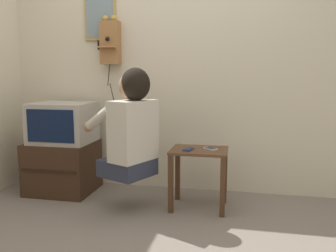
# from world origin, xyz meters

# --- Properties ---
(ground_plane) EXTENTS (14.00, 14.00, 0.00)m
(ground_plane) POSITION_xyz_m (0.00, 0.00, 0.00)
(ground_plane) COLOR slate
(wall_back) EXTENTS (6.80, 0.05, 2.55)m
(wall_back) POSITION_xyz_m (0.00, 1.23, 1.27)
(wall_back) COLOR beige
(wall_back) RESTS_ON ground_plane
(side_table) EXTENTS (0.47, 0.37, 0.51)m
(side_table) POSITION_xyz_m (0.34, 0.73, 0.38)
(side_table) COLOR #51331E
(side_table) RESTS_ON ground_plane
(person) EXTENTS (0.62, 0.57, 0.89)m
(person) POSITION_xyz_m (-0.19, 0.55, 0.72)
(person) COLOR #2D3347
(person) RESTS_ON ground_plane
(tv_stand) EXTENTS (0.60, 0.53, 0.49)m
(tv_stand) POSITION_xyz_m (-0.99, 0.88, 0.24)
(tv_stand) COLOR #382316
(tv_stand) RESTS_ON ground_plane
(television) EXTENTS (0.55, 0.47, 0.38)m
(television) POSITION_xyz_m (-0.96, 0.87, 0.67)
(television) COLOR #ADA89E
(television) RESTS_ON tv_stand
(wall_phone_antique) EXTENTS (0.22, 0.18, 0.83)m
(wall_phone_antique) POSITION_xyz_m (-0.58, 1.14, 1.43)
(wall_phone_antique) COLOR #9E6B3D
(framed_picture) EXTENTS (0.32, 0.03, 0.46)m
(framed_picture) POSITION_xyz_m (-0.69, 1.19, 1.69)
(framed_picture) COLOR tan
(cell_phone_held) EXTENTS (0.08, 0.13, 0.01)m
(cell_phone_held) POSITION_xyz_m (0.26, 0.68, 0.51)
(cell_phone_held) COLOR navy
(cell_phone_held) RESTS_ON side_table
(cell_phone_spare) EXTENTS (0.13, 0.13, 0.01)m
(cell_phone_spare) POSITION_xyz_m (0.44, 0.74, 0.51)
(cell_phone_spare) COLOR silver
(cell_phone_spare) RESTS_ON side_table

